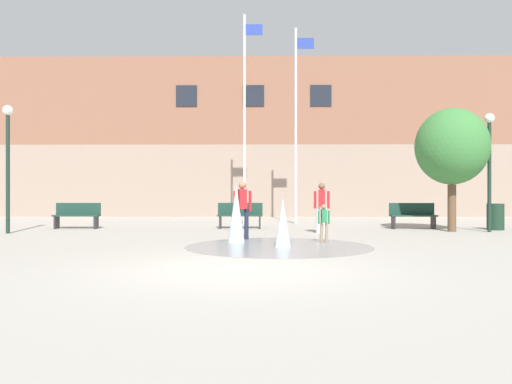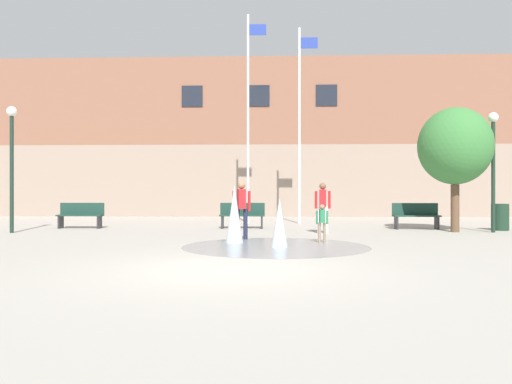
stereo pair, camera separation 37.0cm
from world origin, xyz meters
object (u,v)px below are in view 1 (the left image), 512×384
(flagpole_right, at_px, (296,120))
(street_tree_near_building, at_px, (452,147))
(park_bench_center, at_px, (77,215))
(adult_near_bench, at_px, (242,205))
(child_running, at_px, (324,220))
(lamp_post_left_lane, at_px, (8,150))
(park_bench_near_trashcan, at_px, (240,215))
(park_bench_far_right, at_px, (413,215))
(trash_can, at_px, (495,217))
(flagpole_left, at_px, (245,113))
(lamp_post_right_lane, at_px, (489,154))
(adult_in_red, at_px, (322,204))

(flagpole_right, bearing_deg, street_tree_near_building, -40.77)
(park_bench_center, relative_size, adult_near_bench, 1.01)
(child_running, relative_size, lamp_post_left_lane, 0.25)
(park_bench_near_trashcan, relative_size, park_bench_far_right, 1.00)
(adult_near_bench, distance_m, flagpole_right, 7.88)
(park_bench_far_right, xyz_separation_m, flagpole_right, (-3.89, 2.92, 3.79))
(child_running, relative_size, trash_can, 1.10)
(flagpole_right, xyz_separation_m, lamp_post_left_lane, (-9.41, -4.99, -1.66))
(child_running, xyz_separation_m, street_tree_near_building, (4.65, 3.64, 2.20))
(park_bench_near_trashcan, xyz_separation_m, trash_can, (8.79, -0.57, -0.03))
(flagpole_right, bearing_deg, flagpole_left, 180.00)
(street_tree_near_building, bearing_deg, flagpole_left, 149.10)
(park_bench_center, xyz_separation_m, street_tree_near_building, (12.79, -1.19, 2.30))
(adult_near_bench, xyz_separation_m, child_running, (2.12, -0.92, -0.35))
(lamp_post_right_lane, height_order, trash_can, lamp_post_right_lane)
(flagpole_left, height_order, trash_can, flagpole_left)
(adult_in_red, relative_size, flagpole_left, 0.18)
(park_bench_near_trashcan, bearing_deg, trash_can, -3.72)
(park_bench_center, xyz_separation_m, park_bench_far_right, (11.88, 0.03, 0.00))
(adult_in_red, xyz_separation_m, trash_can, (6.13, 1.46, -0.48))
(lamp_post_right_lane, xyz_separation_m, street_tree_near_building, (-1.17, 0.12, 0.25))
(adult_near_bench, xyz_separation_m, flagpole_right, (1.97, 6.87, 3.34))
(park_bench_near_trashcan, distance_m, lamp_post_left_lane, 7.82)
(adult_near_bench, relative_size, trash_can, 1.77)
(child_running, bearing_deg, park_bench_far_right, 138.65)
(park_bench_far_right, height_order, adult_near_bench, adult_near_bench)
(flagpole_left, relative_size, lamp_post_left_lane, 2.14)
(park_bench_near_trashcan, bearing_deg, park_bench_far_right, -1.03)
(child_running, height_order, adult_in_red, adult_in_red)
(lamp_post_left_lane, bearing_deg, park_bench_center, 55.05)
(adult_near_bench, bearing_deg, park_bench_center, 45.26)
(park_bench_near_trashcan, xyz_separation_m, flagpole_left, (0.09, 2.82, 4.08))
(flagpole_right, height_order, trash_can, flagpole_right)
(flagpole_right, relative_size, lamp_post_right_lane, 2.09)
(adult_in_red, bearing_deg, lamp_post_right_lane, 104.35)
(child_running, relative_size, flagpole_left, 0.11)
(park_bench_far_right, distance_m, lamp_post_left_lane, 13.63)
(park_bench_near_trashcan, bearing_deg, street_tree_near_building, -10.71)
(trash_can, bearing_deg, park_bench_near_trashcan, 176.28)
(lamp_post_left_lane, bearing_deg, adult_near_bench, -14.13)
(flagpole_right, xyz_separation_m, street_tree_near_building, (4.80, -4.14, -1.49))
(park_bench_far_right, height_order, lamp_post_left_lane, lamp_post_left_lane)
(park_bench_near_trashcan, relative_size, street_tree_near_building, 0.40)
(adult_near_bench, bearing_deg, flagpole_right, -27.73)
(child_running, bearing_deg, park_bench_near_trashcan, -158.40)
(trash_can, bearing_deg, flagpole_right, 152.76)
(adult_near_bench, xyz_separation_m, lamp_post_left_lane, (-7.44, 1.87, 1.68))
(park_bench_near_trashcan, relative_size, lamp_post_right_lane, 0.41)
(park_bench_near_trashcan, bearing_deg, flagpole_right, 51.91)
(child_running, height_order, flagpole_left, flagpole_left)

